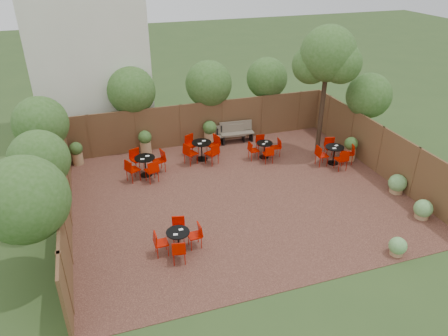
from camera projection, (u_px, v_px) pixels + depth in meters
name	position (u px, v px, depth m)	size (l,w,h in m)	color
ground	(239.00, 196.00, 15.67)	(80.00, 80.00, 0.00)	#354F23
courtyard_paving	(239.00, 196.00, 15.67)	(12.00, 10.00, 0.02)	#381E16
fence_back	(203.00, 123.00, 19.39)	(12.00, 0.08, 2.00)	#55331F
fence_left	(66.00, 200.00, 13.54)	(0.08, 10.00, 2.00)	#55331F
fence_right	(380.00, 150.00, 16.86)	(0.08, 10.00, 2.00)	#55331F
neighbour_building	(89.00, 51.00, 19.24)	(5.00, 4.00, 8.00)	silver
overhang_foliage	(169.00, 111.00, 16.18)	(15.39, 10.42, 2.26)	#2F561B
courtyard_tree	(328.00, 58.00, 16.95)	(2.53, 2.43, 5.54)	black
park_bench_left	(231.00, 134.00, 19.67)	(1.39, 0.57, 0.84)	brown
park_bench_right	(237.00, 132.00, 19.73)	(1.60, 0.61, 0.97)	brown
bistro_tables	(225.00, 164.00, 16.90)	(9.42, 7.32, 0.95)	black
planters	(201.00, 142.00, 18.51)	(11.75, 4.04, 1.16)	#A37B51
low_shrubs	(406.00, 205.00, 14.51)	(2.96, 3.62, 0.73)	#A37B51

